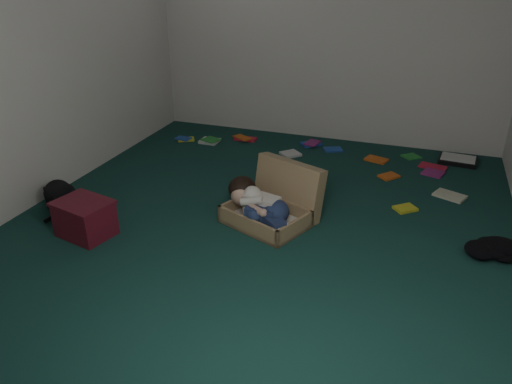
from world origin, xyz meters
The scene contains 11 objects.
floor centered at (0.00, 0.00, 0.00)m, with size 4.50×4.50×0.00m, color #133731.
wall_back centered at (0.00, 2.25, 1.30)m, with size 4.50×4.50×0.00m, color silver.
wall_front centered at (0.00, -2.25, 1.30)m, with size 4.50×4.50×0.00m, color silver.
wall_left centered at (-2.00, 0.00, 1.30)m, with size 4.50×4.50×0.00m, color silver.
suitcase centered at (0.08, 0.10, 0.14)m, with size 0.83×0.82×0.47m.
person centered at (-0.02, -0.03, 0.18)m, with size 0.62×0.52×0.29m.
maroon_bin centered at (-1.24, -0.64, 0.15)m, with size 0.48×0.42×0.29m.
backpack centered at (-1.70, -0.35, 0.11)m, with size 0.35×0.28×0.21m, color black, non-canonical shape.
clothing_pile centered at (1.70, 0.16, 0.07)m, with size 0.41×0.33×0.13m, color black, non-canonical shape.
paper_tray centered at (1.54, 1.95, 0.03)m, with size 0.41×0.32×0.05m.
book_scatter centered at (0.32, 1.57, 0.01)m, with size 3.18×1.58×0.02m.
Camera 1 is at (1.15, -3.42, 2.01)m, focal length 35.00 mm.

